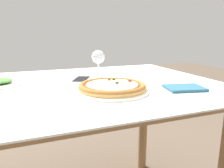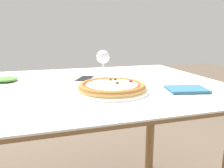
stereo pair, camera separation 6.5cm
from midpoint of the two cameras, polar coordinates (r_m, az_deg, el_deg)
The scene contains 5 objects.
dining_table at distance 0.99m, azimuth -13.64°, elevation -5.53°, with size 1.40×0.91×0.75m.
pizza_plate at distance 0.85m, azimuth -2.19°, elevation -0.87°, with size 0.29×0.29×0.04m.
wine_glass_far_left at distance 1.15m, azimuth -5.27°, elevation 6.78°, with size 0.07×0.07×0.14m.
cell_phone at distance 1.06m, azimuth -9.77°, elevation 1.07°, with size 0.13×0.16×0.01m.
napkin_folded at distance 0.92m, azimuth 16.49°, elevation -1.02°, with size 0.17×0.14×0.01m.
Camera 1 is at (-0.14, -0.93, 0.97)m, focal length 35.00 mm.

